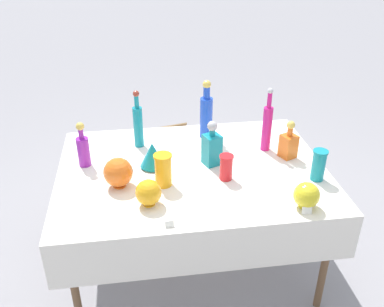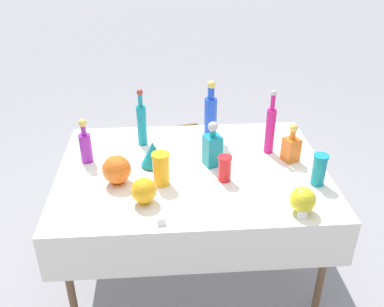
{
  "view_description": "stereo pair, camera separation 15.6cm",
  "coord_description": "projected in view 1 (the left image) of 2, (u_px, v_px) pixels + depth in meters",
  "views": [
    {
      "loc": [
        -0.32,
        -2.21,
        2.12
      ],
      "look_at": [
        0.0,
        0.0,
        0.86
      ],
      "focal_mm": 40.0,
      "sensor_mm": 36.0,
      "label": 1
    },
    {
      "loc": [
        -0.16,
        -2.23,
        2.12
      ],
      "look_at": [
        0.0,
        0.0,
        0.86
      ],
      "focal_mm": 40.0,
      "sensor_mm": 36.0,
      "label": 2
    }
  ],
  "objects": [
    {
      "name": "ground_plane",
      "position": [
        192.0,
        261.0,
        2.99
      ],
      "size": [
        40.0,
        40.0,
        0.0
      ],
      "primitive_type": "plane",
      "color": "gray"
    },
    {
      "name": "display_table",
      "position": [
        193.0,
        178.0,
        2.61
      ],
      "size": [
        1.62,
        1.19,
        0.76
      ],
      "color": "white",
      "rests_on": "ground"
    },
    {
      "name": "tall_bottle_0",
      "position": [
        267.0,
        126.0,
        2.73
      ],
      "size": [
        0.06,
        0.06,
        0.43
      ],
      "color": "#C61972",
      "rests_on": "display_table"
    },
    {
      "name": "tall_bottle_1",
      "position": [
        206.0,
        114.0,
        2.89
      ],
      "size": [
        0.09,
        0.09,
        0.41
      ],
      "color": "blue",
      "rests_on": "display_table"
    },
    {
      "name": "tall_bottle_2",
      "position": [
        83.0,
        149.0,
        2.59
      ],
      "size": [
        0.07,
        0.07,
        0.29
      ],
      "color": "purple",
      "rests_on": "display_table"
    },
    {
      "name": "tall_bottle_3",
      "position": [
        138.0,
        124.0,
        2.78
      ],
      "size": [
        0.06,
        0.06,
        0.39
      ],
      "color": "teal",
      "rests_on": "display_table"
    },
    {
      "name": "square_decanter_0",
      "position": [
        289.0,
        143.0,
        2.69
      ],
      "size": [
        0.12,
        0.12,
        0.25
      ],
      "color": "orange",
      "rests_on": "display_table"
    },
    {
      "name": "square_decanter_1",
      "position": [
        212.0,
        147.0,
        2.6
      ],
      "size": [
        0.12,
        0.12,
        0.29
      ],
      "color": "teal",
      "rests_on": "display_table"
    },
    {
      "name": "slender_vase_0",
      "position": [
        319.0,
        164.0,
        2.45
      ],
      "size": [
        0.09,
        0.09,
        0.19
      ],
      "color": "teal",
      "rests_on": "display_table"
    },
    {
      "name": "slender_vase_1",
      "position": [
        226.0,
        166.0,
        2.46
      ],
      "size": [
        0.08,
        0.08,
        0.16
      ],
      "color": "red",
      "rests_on": "display_table"
    },
    {
      "name": "slender_vase_2",
      "position": [
        163.0,
        169.0,
        2.4
      ],
      "size": [
        0.1,
        0.1,
        0.2
      ],
      "color": "orange",
      "rests_on": "display_table"
    },
    {
      "name": "fluted_vase_0",
      "position": [
        152.0,
        155.0,
        2.58
      ],
      "size": [
        0.15,
        0.15,
        0.16
      ],
      "color": "teal",
      "rests_on": "display_table"
    },
    {
      "name": "round_bowl_0",
      "position": [
        307.0,
        195.0,
        2.23
      ],
      "size": [
        0.14,
        0.14,
        0.15
      ],
      "color": "yellow",
      "rests_on": "display_table"
    },
    {
      "name": "round_bowl_1",
      "position": [
        118.0,
        172.0,
        2.4
      ],
      "size": [
        0.17,
        0.17,
        0.17
      ],
      "color": "orange",
      "rests_on": "display_table"
    },
    {
      "name": "round_bowl_2",
      "position": [
        148.0,
        193.0,
        2.25
      ],
      "size": [
        0.14,
        0.14,
        0.15
      ],
      "color": "orange",
      "rests_on": "display_table"
    },
    {
      "name": "price_tag_left",
      "position": [
        307.0,
        210.0,
        2.2
      ],
      "size": [
        0.05,
        0.02,
        0.04
      ],
      "primitive_type": "cube",
      "rotation": [
        -0.21,
        0.0,
        -0.11
      ],
      "color": "white",
      "rests_on": "display_table"
    },
    {
      "name": "price_tag_center",
      "position": [
        169.0,
        224.0,
        2.11
      ],
      "size": [
        0.05,
        0.02,
        0.04
      ],
      "primitive_type": "cube",
      "rotation": [
        -0.21,
        0.0,
        0.11
      ],
      "color": "white",
      "rests_on": "display_table"
    },
    {
      "name": "cardboard_box_behind_left",
      "position": [
        164.0,
        150.0,
        4.08
      ],
      "size": [
        0.59,
        0.41,
        0.37
      ],
      "color": "tan",
      "rests_on": "ground"
    },
    {
      "name": "cardboard_box_behind_right",
      "position": [
        143.0,
        157.0,
        3.94
      ],
      "size": [
        0.58,
        0.45,
        0.38
      ],
      "color": "tan",
      "rests_on": "ground"
    }
  ]
}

